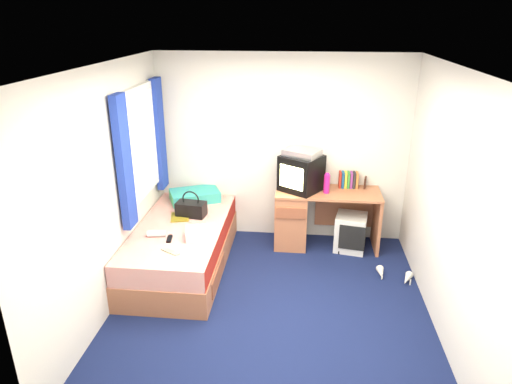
# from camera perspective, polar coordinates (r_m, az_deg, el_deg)

# --- Properties ---
(ground) EXTENTS (3.40, 3.40, 0.00)m
(ground) POSITION_cam_1_polar(r_m,az_deg,el_deg) (4.85, 1.81, -14.12)
(ground) COLOR #0C1438
(ground) RESTS_ON ground
(room_shell) EXTENTS (3.40, 3.40, 3.40)m
(room_shell) POSITION_cam_1_polar(r_m,az_deg,el_deg) (4.18, 2.04, 2.31)
(room_shell) COLOR white
(room_shell) RESTS_ON ground
(bed) EXTENTS (1.01, 2.00, 0.54)m
(bed) POSITION_cam_1_polar(r_m,az_deg,el_deg) (5.47, -9.23, -6.70)
(bed) COLOR #B16C49
(bed) RESTS_ON ground
(pillow) EXTENTS (0.72, 0.61, 0.13)m
(pillow) POSITION_cam_1_polar(r_m,az_deg,el_deg) (5.99, -7.66, -0.44)
(pillow) COLOR blue
(pillow) RESTS_ON bed
(desk) EXTENTS (1.30, 0.55, 0.75)m
(desk) POSITION_cam_1_polar(r_m,az_deg,el_deg) (5.89, 6.14, -2.88)
(desk) COLOR #B16C49
(desk) RESTS_ON ground
(storage_cube) EXTENTS (0.43, 0.43, 0.47)m
(storage_cube) POSITION_cam_1_polar(r_m,az_deg,el_deg) (5.92, 11.73, -4.95)
(storage_cube) COLOR silver
(storage_cube) RESTS_ON ground
(crt_tv) EXTENTS (0.60, 0.59, 0.45)m
(crt_tv) POSITION_cam_1_polar(r_m,az_deg,el_deg) (5.68, 5.66, 2.36)
(crt_tv) COLOR black
(crt_tv) RESTS_ON desk
(vcr) EXTENTS (0.50, 0.46, 0.08)m
(vcr) POSITION_cam_1_polar(r_m,az_deg,el_deg) (5.61, 5.78, 4.91)
(vcr) COLOR #AFAFB1
(vcr) RESTS_ON crt_tv
(book_row) EXTENTS (0.24, 0.13, 0.20)m
(book_row) POSITION_cam_1_polar(r_m,az_deg,el_deg) (5.91, 11.46, 1.51)
(book_row) COLOR maroon
(book_row) RESTS_ON desk
(picture_frame) EXTENTS (0.04, 0.12, 0.14)m
(picture_frame) POSITION_cam_1_polar(r_m,az_deg,el_deg) (5.94, 13.48, 1.15)
(picture_frame) COLOR black
(picture_frame) RESTS_ON desk
(pink_water_bottle) EXTENTS (0.09, 0.09, 0.23)m
(pink_water_bottle) POSITION_cam_1_polar(r_m,az_deg,el_deg) (5.66, 8.83, 1.00)
(pink_water_bottle) COLOR #CE1D81
(pink_water_bottle) RESTS_ON desk
(aerosol_can) EXTENTS (0.06, 0.06, 0.19)m
(aerosol_can) POSITION_cam_1_polar(r_m,az_deg,el_deg) (5.80, 7.93, 1.35)
(aerosol_can) COLOR silver
(aerosol_can) RESTS_ON desk
(handbag) EXTENTS (0.37, 0.24, 0.32)m
(handbag) POSITION_cam_1_polar(r_m,az_deg,el_deg) (5.53, -8.11, -2.06)
(handbag) COLOR black
(handbag) RESTS_ON bed
(towel) EXTENTS (0.36, 0.32, 0.10)m
(towel) POSITION_cam_1_polar(r_m,az_deg,el_deg) (5.01, -7.01, -5.16)
(towel) COLOR silver
(towel) RESTS_ON bed
(magazine) EXTENTS (0.27, 0.32, 0.01)m
(magazine) POSITION_cam_1_polar(r_m,az_deg,el_deg) (5.54, -9.49, -3.09)
(magazine) COLOR yellow
(magazine) RESTS_ON bed
(water_bottle) EXTENTS (0.21, 0.10, 0.07)m
(water_bottle) POSITION_cam_1_polar(r_m,az_deg,el_deg) (5.12, -12.33, -5.10)
(water_bottle) COLOR silver
(water_bottle) RESTS_ON bed
(colour_swatch_fan) EXTENTS (0.22, 0.16, 0.01)m
(colour_swatch_fan) POSITION_cam_1_polar(r_m,az_deg,el_deg) (4.79, -10.64, -7.33)
(colour_swatch_fan) COLOR gold
(colour_swatch_fan) RESTS_ON bed
(remote_control) EXTENTS (0.07, 0.17, 0.02)m
(remote_control) POSITION_cam_1_polar(r_m,az_deg,el_deg) (5.03, -10.77, -5.76)
(remote_control) COLOR black
(remote_control) RESTS_ON bed
(window_assembly) EXTENTS (0.11, 1.42, 1.40)m
(window_assembly) POSITION_cam_1_polar(r_m,az_deg,el_deg) (5.35, -14.07, 5.61)
(window_assembly) COLOR silver
(window_assembly) RESTS_ON room_shell
(white_heels) EXTENTS (0.40, 0.32, 0.09)m
(white_heels) POSITION_cam_1_polar(r_m,az_deg,el_deg) (5.48, 16.86, -10.04)
(white_heels) COLOR silver
(white_heels) RESTS_ON ground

